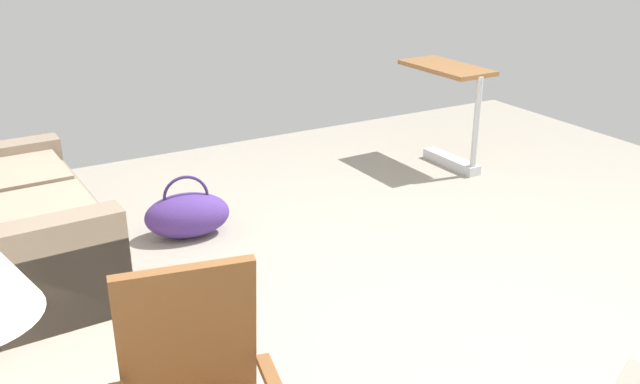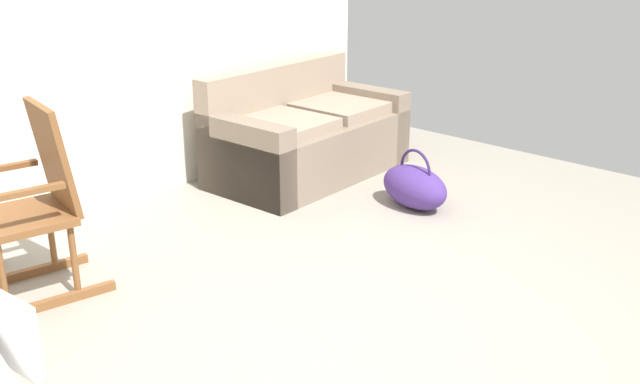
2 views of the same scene
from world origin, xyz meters
TOP-DOWN VIEW (x-y plane):
  - ground_plane at (0.00, 0.00)m, footprint 6.79×6.79m
  - back_wall at (0.00, 2.56)m, footprint 5.63×0.10m
  - couch at (1.67, 1.96)m, footprint 1.63×0.92m
  - rocking_chair at (-0.73, 1.68)m, footprint 0.84×0.61m
  - duffel_bag at (1.67, 0.90)m, footprint 0.42×0.61m

SIDE VIEW (x-z plane):
  - ground_plane at x=0.00m, z-range 0.00..0.00m
  - duffel_bag at x=1.67m, z-range -0.06..0.37m
  - couch at x=1.67m, z-range -0.12..0.73m
  - rocking_chair at x=-0.73m, z-range -0.02..1.03m
  - back_wall at x=0.00m, z-range 0.00..2.70m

